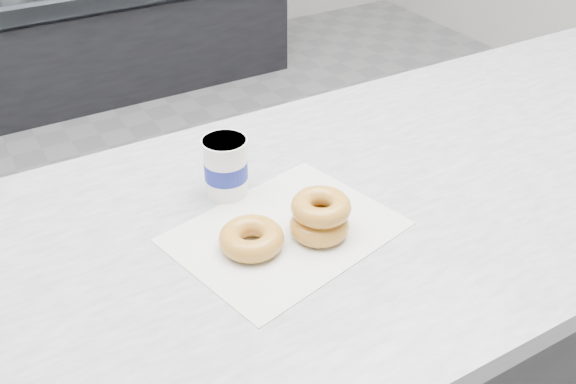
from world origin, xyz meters
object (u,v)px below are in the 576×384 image
(counter, at_px, (358,365))
(donut_stack, at_px, (320,216))
(donut_single, at_px, (251,238))
(coffee_cup, at_px, (226,167))
(display_case, at_px, (50,2))

(counter, height_order, donut_stack, donut_stack)
(donut_single, relative_size, donut_stack, 0.78)
(counter, xyz_separation_m, coffee_cup, (-0.22, 0.13, 0.50))
(donut_stack, height_order, coffee_cup, coffee_cup)
(donut_stack, bearing_deg, counter, 19.37)
(donut_stack, bearing_deg, coffee_cup, 112.80)
(donut_single, bearing_deg, counter, 6.34)
(donut_single, xyz_separation_m, coffee_cup, (0.03, 0.16, 0.03))
(display_case, distance_m, coffee_cup, 2.64)
(donut_single, distance_m, donut_stack, 0.11)
(donut_stack, xyz_separation_m, coffee_cup, (-0.08, 0.18, 0.02))
(display_case, xyz_separation_m, donut_stack, (-0.15, -2.77, 0.44))
(counter, relative_size, display_case, 1.28)
(coffee_cup, bearing_deg, donut_single, -88.40)
(display_case, distance_m, donut_single, 2.79)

